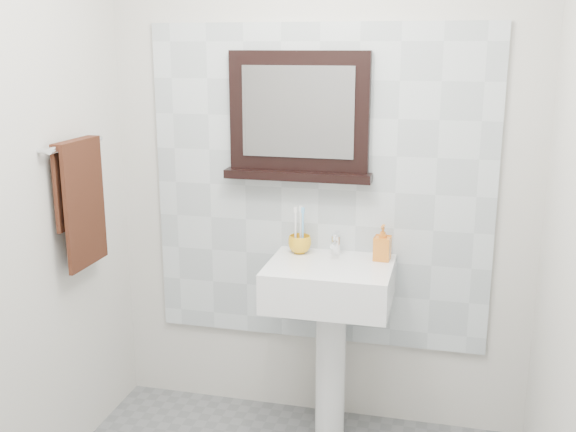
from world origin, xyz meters
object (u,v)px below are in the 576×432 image
object	(u,v)px
toothbrush_cup	(300,244)
soap_dispenser	(382,243)
hand_towel	(80,193)
framed_mirror	(299,119)
pedestal_sink	(330,302)

from	to	relation	value
toothbrush_cup	soap_dispenser	bearing A→B (deg)	-2.28
soap_dispenser	hand_towel	xyz separation A→B (m)	(-1.26, -0.39, 0.24)
soap_dispenser	framed_mirror	bearing A→B (deg)	172.58
toothbrush_cup	soap_dispenser	distance (m)	0.39
toothbrush_cup	framed_mirror	bearing A→B (deg)	107.72
soap_dispenser	pedestal_sink	bearing A→B (deg)	-150.34
toothbrush_cup	hand_towel	distance (m)	1.00
pedestal_sink	framed_mirror	distance (m)	0.84
pedestal_sink	hand_towel	world-z (taller)	hand_towel
framed_mirror	hand_towel	world-z (taller)	framed_mirror
toothbrush_cup	soap_dispenser	xyz separation A→B (m)	(0.38, -0.02, 0.04)
soap_dispenser	hand_towel	size ratio (longest dim) A/B	0.30
hand_towel	toothbrush_cup	bearing A→B (deg)	24.80
pedestal_sink	framed_mirror	world-z (taller)	framed_mirror
pedestal_sink	soap_dispenser	world-z (taller)	soap_dispenser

